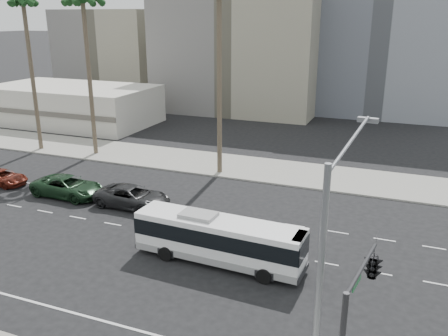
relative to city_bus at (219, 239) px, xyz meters
The scene contains 14 objects.
ground 3.99m from the city_bus, 143.79° to the left, with size 700.00×700.00×0.00m, color black.
sidewalk_north 17.98m from the city_bus, 99.54° to the left, with size 120.00×7.00×0.15m, color gray.
commercial_low 43.37m from the city_bus, 139.49° to the left, with size 22.00×12.16×5.00m.
midrise_beige_west 50.05m from the city_bus, 107.60° to the left, with size 24.00×18.00×18.00m, color gray.
midrise_gray_center 55.60m from the city_bus, 84.69° to the left, with size 20.00×20.00×26.00m, color slate.
midrise_beige_far 66.60m from the city_bus, 128.14° to the left, with size 18.00×16.00×15.00m, color gray.
city_bus is the anchor object (origin of this frame).
car_a 10.85m from the city_bus, 149.80° to the left, with size 5.93×2.74×1.65m, color #242425.
car_b 16.36m from the city_bus, 160.62° to the left, with size 6.04×2.79×1.68m, color #16311B.
car_c 23.33m from the city_bus, 165.99° to the left, with size 4.61×2.12×1.28m, color maroon.
streetlight_corner 12.79m from the city_bus, 50.94° to the right, with size 1.20×4.92×10.45m.
traffic_signal 12.64m from the city_bus, 42.21° to the right, with size 3.08×4.13×6.63m.
palm_mid 29.78m from the city_bus, 141.72° to the left, with size 5.51×5.51×17.00m.
palm_far 34.41m from the city_bus, 150.29° to the left, with size 4.88×4.88×16.80m.
Camera 1 is at (12.40, -25.15, 14.00)m, focal length 37.58 mm.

